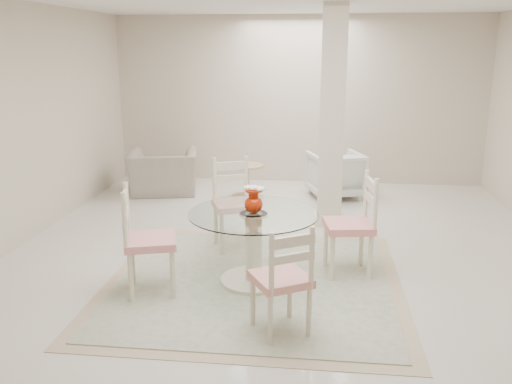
# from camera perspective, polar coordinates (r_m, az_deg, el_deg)

# --- Properties ---
(ground) EXTENTS (7.00, 7.00, 0.00)m
(ground) POSITION_cam_1_polar(r_m,az_deg,el_deg) (5.85, 2.85, -6.98)
(ground) COLOR silver
(ground) RESTS_ON ground
(room_shell) EXTENTS (6.02, 7.02, 2.71)m
(room_shell) POSITION_cam_1_polar(r_m,az_deg,el_deg) (5.44, 3.11, 11.46)
(room_shell) COLOR beige
(room_shell) RESTS_ON ground
(column) EXTENTS (0.30, 0.30, 2.70)m
(column) POSITION_cam_1_polar(r_m,az_deg,el_deg) (6.77, 8.00, 7.73)
(column) COLOR beige
(column) RESTS_ON ground
(area_rug) EXTENTS (2.81, 2.81, 0.02)m
(area_rug) POSITION_cam_1_polar(r_m,az_deg,el_deg) (5.27, -0.25, -9.45)
(area_rug) COLOR tan
(area_rug) RESTS_ON ground
(dining_table) EXTENTS (1.22, 1.22, 0.70)m
(dining_table) POSITION_cam_1_polar(r_m,az_deg,el_deg) (5.14, -0.26, -5.89)
(dining_table) COLOR beige
(dining_table) RESTS_ON ground
(red_vase) EXTENTS (0.20, 0.17, 0.26)m
(red_vase) POSITION_cam_1_polar(r_m,az_deg,el_deg) (4.99, -0.26, -0.85)
(red_vase) COLOR #AC2005
(red_vase) RESTS_ON dining_table
(dining_chair_east) EXTENTS (0.51, 0.51, 1.12)m
(dining_chair_east) POSITION_cam_1_polar(r_m,az_deg,el_deg) (5.35, 10.51, -2.64)
(dining_chair_east) COLOR #F4EBC8
(dining_chair_east) RESTS_ON ground
(dining_chair_north) EXTENTS (0.57, 0.57, 1.11)m
(dining_chair_north) POSITION_cam_1_polar(r_m,az_deg,el_deg) (6.02, -2.43, -0.49)
(dining_chair_north) COLOR beige
(dining_chair_north) RESTS_ON ground
(dining_chair_west) EXTENTS (0.56, 0.56, 1.11)m
(dining_chair_west) POSITION_cam_1_polar(r_m,az_deg,el_deg) (4.95, -11.92, -4.22)
(dining_chair_west) COLOR #EDE5C2
(dining_chair_west) RESTS_ON ground
(dining_chair_south) EXTENTS (0.55, 0.55, 1.01)m
(dining_chair_south) POSITION_cam_1_polar(r_m,az_deg,el_deg) (4.16, 3.03, -8.49)
(dining_chair_south) COLOR beige
(dining_chair_south) RESTS_ON ground
(recliner_taupe) EXTENTS (1.18, 1.08, 0.66)m
(recliner_taupe) POSITION_cam_1_polar(r_m,az_deg,el_deg) (8.45, -9.72, 2.07)
(recliner_taupe) COLOR #9E9382
(recliner_taupe) RESTS_ON ground
(armchair_white) EXTENTS (0.94, 0.95, 0.69)m
(armchair_white) POSITION_cam_1_polar(r_m,az_deg,el_deg) (8.21, 8.34, 1.84)
(armchair_white) COLOR white
(armchair_white) RESTS_ON ground
(side_table) EXTENTS (0.49, 0.49, 0.51)m
(side_table) POSITION_cam_1_polar(r_m,az_deg,el_deg) (8.06, -0.95, 0.97)
(side_table) COLOR tan
(side_table) RESTS_ON ground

